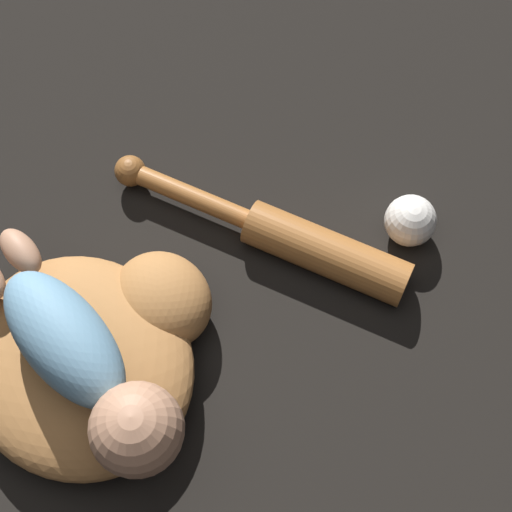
% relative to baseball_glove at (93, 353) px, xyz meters
% --- Properties ---
extents(ground_plane, '(6.00, 6.00, 0.00)m').
position_rel_baseball_glove_xyz_m(ground_plane, '(0.05, -0.08, -0.05)').
color(ground_plane, black).
extents(baseball_glove, '(0.31, 0.33, 0.09)m').
position_rel_baseball_glove_xyz_m(baseball_glove, '(0.00, 0.00, 0.00)').
color(baseball_glove, '#A8703D').
rests_on(baseball_glove, ground).
extents(baby_figure, '(0.36, 0.11, 0.10)m').
position_rel_baseball_glove_xyz_m(baby_figure, '(0.04, -0.02, 0.09)').
color(baby_figure, '#6693B2').
rests_on(baby_figure, baseball_glove).
extents(baseball_bat, '(0.39, 0.23, 0.06)m').
position_rel_baseball_glove_xyz_m(baseball_bat, '(0.02, 0.29, -0.02)').
color(baseball_bat, '#9E602D').
rests_on(baseball_bat, ground).
extents(baseball, '(0.07, 0.07, 0.07)m').
position_rel_baseball_glove_xyz_m(baseball, '(0.10, 0.43, -0.01)').
color(baseball, white).
rests_on(baseball, ground).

